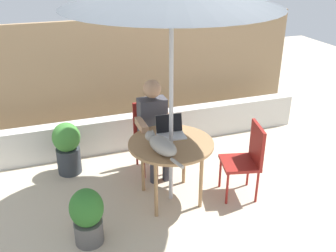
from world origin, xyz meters
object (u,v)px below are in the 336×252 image
patio_table (171,148)px  laptop (170,129)px  potted_plant_by_chair (87,215)px  chair_empty (248,156)px  person_seated (154,123)px  cat (161,145)px  potted_plant_near_fence (67,147)px  chair_occupied (151,131)px

patio_table → laptop: 0.23m
laptop → potted_plant_by_chair: (-1.05, -0.60, -0.47)m
chair_empty → person_seated: size_ratio=0.72×
cat → potted_plant_by_chair: cat is taller
person_seated → potted_plant_near_fence: 1.13m
chair_empty → potted_plant_near_fence: chair_empty is taller
person_seated → cat: 0.81m
person_seated → potted_plant_by_chair: 1.48m
patio_table → cat: cat is taller
patio_table → potted_plant_near_fence: bearing=137.0°
chair_occupied → potted_plant_by_chair: (-0.99, -1.19, -0.20)m
person_seated → potted_plant_near_fence: person_seated is taller
chair_occupied → potted_plant_near_fence: chair_occupied is taller
potted_plant_near_fence → potted_plant_by_chair: 1.38m
laptop → potted_plant_near_fence: laptop is taller
potted_plant_by_chair → chair_empty: bearing=6.8°
patio_table → chair_occupied: size_ratio=1.06×
person_seated → potted_plant_by_chair: person_seated is taller
chair_empty → person_seated: (-0.84, 0.81, 0.17)m
patio_table → potted_plant_by_chair: (-0.99, -0.41, -0.34)m
person_seated → potted_plant_near_fence: (-1.03, 0.35, -0.32)m
cat → potted_plant_by_chair: bearing=-163.6°
chair_empty → chair_occupied: bearing=131.0°
potted_plant_near_fence → laptop: bearing=-35.5°
patio_table → laptop: size_ratio=2.92×
chair_occupied → potted_plant_by_chair: 1.56m
chair_occupied → cat: 1.00m
patio_table → person_seated: (-0.00, 0.62, 0.02)m
chair_empty → laptop: laptop is taller
chair_occupied → person_seated: bearing=-90.0°
patio_table → chair_empty: (0.84, -0.20, -0.15)m
chair_empty → laptop: bearing=154.1°
chair_occupied → chair_empty: (0.84, -0.97, 0.00)m
laptop → person_seated: bearing=97.3°
chair_empty → potted_plant_by_chair: 1.86m
chair_empty → potted_plant_near_fence: (-1.88, 1.16, -0.14)m
chair_occupied → cat: (-0.17, -0.94, 0.30)m
chair_occupied → laptop: (0.05, -0.59, 0.28)m
cat → potted_plant_near_fence: cat is taller
chair_occupied → chair_empty: 1.28m
potted_plant_near_fence → potted_plant_by_chair: (0.04, -1.38, -0.05)m
potted_plant_near_fence → potted_plant_by_chair: bearing=-88.3°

